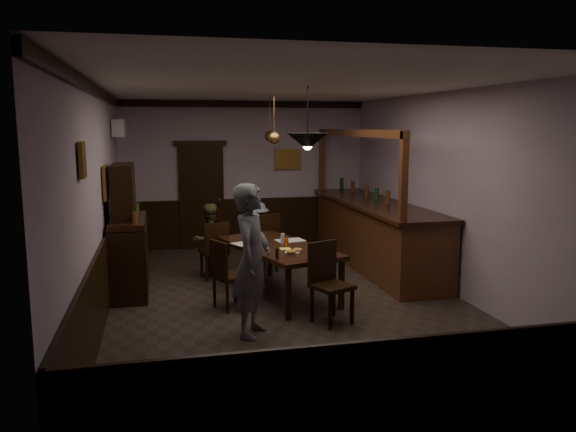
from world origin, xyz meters
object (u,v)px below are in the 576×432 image
object	(u,v)px
person_seated_right	(257,235)
pendant_iron	(307,142)
person_standing	(252,260)
chair_near	(328,278)
chair_far_left	(215,248)
dining_table	(278,250)
chair_side	(226,272)
person_seated_left	(209,240)
bar_counter	(375,232)
chair_far_right	(265,240)
coffee_cup	(316,247)
pendant_brass_mid	(274,138)
sideboard	(128,242)
soda_can	(286,242)
pendant_brass_far	(270,136)

from	to	relation	value
person_seated_right	pendant_iron	xyz separation A→B (m)	(0.27, -2.38, 1.69)
person_standing	chair_near	bearing A→B (deg)	-49.52
chair_far_left	dining_table	bearing A→B (deg)	117.16
chair_near	chair_side	distance (m)	1.44
person_seated_left	person_seated_right	size ratio (longest dim) A/B	1.02
chair_side	person_seated_left	size ratio (longest dim) A/B	0.79
dining_table	person_standing	bearing A→B (deg)	-112.63
chair_near	chair_side	size ratio (longest dim) A/B	1.07
bar_counter	chair_far_right	bearing A→B (deg)	-179.81
chair_side	person_standing	xyz separation A→B (m)	(0.19, -1.03, 0.39)
chair_near	coffee_cup	distance (m)	0.85
chair_far_right	person_seated_right	xyz separation A→B (m)	(-0.10, 0.27, 0.04)
chair_far_left	pendant_brass_mid	size ratio (longest dim) A/B	1.18
dining_table	sideboard	world-z (taller)	sideboard
chair_near	person_seated_left	distance (m)	2.90
chair_far_left	soda_can	size ratio (longest dim) A/B	7.97
dining_table	person_seated_left	xyz separation A→B (m)	(-0.89, 1.34, -0.08)
dining_table	soda_can	xyz separation A→B (m)	(0.11, -0.09, 0.12)
coffee_cup	sideboard	xyz separation A→B (m)	(-2.61, 1.07, -0.02)
person_seated_left	chair_side	bearing A→B (deg)	62.83
bar_counter	pendant_iron	bearing A→B (deg)	-130.58
dining_table	pendant_iron	distance (m)	1.79
chair_near	pendant_iron	bearing A→B (deg)	83.75
chair_side	soda_can	size ratio (longest dim) A/B	7.99
soda_can	sideboard	xyz separation A→B (m)	(-2.26, 0.72, -0.03)
chair_far_right	sideboard	distance (m)	2.34
person_standing	person_seated_right	xyz separation A→B (m)	(0.59, 3.12, -0.32)
pendant_brass_far	bar_counter	bearing A→B (deg)	-31.64
dining_table	sideboard	xyz separation A→B (m)	(-2.15, 0.63, 0.09)
chair_far_left	bar_counter	bearing A→B (deg)	175.43
chair_far_right	pendant_brass_far	bearing A→B (deg)	-133.08
sideboard	pendant_iron	size ratio (longest dim) A/B	2.34
person_seated_right	soda_can	world-z (taller)	person_seated_right
chair_far_right	bar_counter	xyz separation A→B (m)	(1.99, 0.01, 0.06)
person_seated_left	person_seated_right	distance (m)	0.90
chair_near	pendant_brass_mid	bearing A→B (deg)	72.84
bar_counter	person_standing	bearing A→B (deg)	-133.14
soda_can	bar_counter	size ratio (longest dim) A/B	0.03
dining_table	pendant_iron	size ratio (longest dim) A/B	2.90
chair_far_right	person_seated_left	world-z (taller)	person_seated_left
chair_far_right	chair_near	bearing A→B (deg)	69.77
chair_far_right	person_standing	bearing A→B (deg)	49.10
dining_table	chair_far_right	xyz separation A→B (m)	(0.06, 1.35, -0.13)
person_seated_right	soda_can	xyz separation A→B (m)	(0.14, -1.71, 0.22)
chair_far_left	chair_near	world-z (taller)	chair_near
pendant_brass_far	sideboard	bearing A→B (deg)	-144.79
chair_side	person_standing	bearing A→B (deg)	166.04
dining_table	person_standing	world-z (taller)	person_standing
bar_counter	pendant_brass_mid	bearing A→B (deg)	-170.12
chair_near	person_standing	size ratio (longest dim) A/B	0.56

